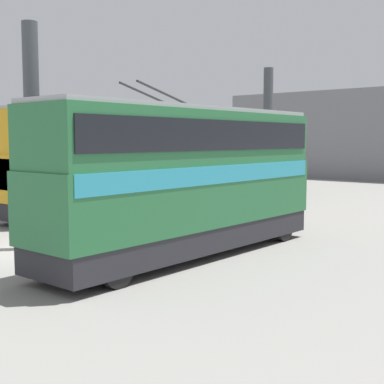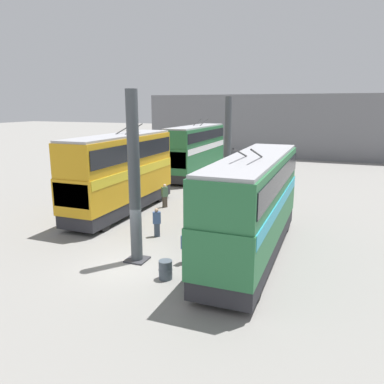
{
  "view_description": "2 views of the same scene",
  "coord_description": "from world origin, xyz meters",
  "px_view_note": "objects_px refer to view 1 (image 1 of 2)",
  "views": [
    {
      "loc": [
        -9.97,
        -15.9,
        3.77
      ],
      "look_at": [
        8.9,
        -0.13,
        1.36
      ],
      "focal_mm": 50.0,
      "sensor_mm": 36.0,
      "label": 1
    },
    {
      "loc": [
        -13.61,
        -8.23,
        7.03
      ],
      "look_at": [
        8.53,
        0.34,
        1.51
      ],
      "focal_mm": 35.0,
      "sensor_mm": 36.0,
      "label": 2
    }
  ],
  "objects_px": {
    "person_aisle_foreground": "(97,213)",
    "bus_left_far": "(188,172)",
    "bus_right_near": "(94,156)",
    "person_by_left_row": "(89,230)",
    "person_by_right_row": "(155,197)",
    "bus_right_mid": "(250,153)",
    "oil_drum": "(39,251)"
  },
  "relations": [
    {
      "from": "person_aisle_foreground",
      "to": "bus_left_far",
      "type": "bearing_deg",
      "value": -130.59
    },
    {
      "from": "bus_right_near",
      "to": "person_aisle_foreground",
      "type": "xyz_separation_m",
      "value": [
        -3.38,
        -4.24,
        -2.11
      ]
    },
    {
      "from": "person_by_left_row",
      "to": "person_by_right_row",
      "type": "xyz_separation_m",
      "value": [
        8.34,
        4.96,
        0.08
      ]
    },
    {
      "from": "bus_right_near",
      "to": "person_aisle_foreground",
      "type": "relative_size",
      "value": 6.37
    },
    {
      "from": "person_by_left_row",
      "to": "bus_right_mid",
      "type": "bearing_deg",
      "value": -58.1
    },
    {
      "from": "person_by_left_row",
      "to": "person_by_right_row",
      "type": "bearing_deg",
      "value": -46.7
    },
    {
      "from": "bus_right_mid",
      "to": "person_by_right_row",
      "type": "distance_m",
      "value": 12.07
    },
    {
      "from": "bus_right_near",
      "to": "oil_drum",
      "type": "relative_size",
      "value": 12.76
    },
    {
      "from": "person_by_left_row",
      "to": "oil_drum",
      "type": "bearing_deg",
      "value": 97.14
    },
    {
      "from": "person_by_left_row",
      "to": "person_aisle_foreground",
      "type": "xyz_separation_m",
      "value": [
        2.73,
        2.8,
        0.04
      ]
    },
    {
      "from": "person_by_left_row",
      "to": "person_by_right_row",
      "type": "height_order",
      "value": "person_by_right_row"
    },
    {
      "from": "bus_left_far",
      "to": "person_aisle_foreground",
      "type": "xyz_separation_m",
      "value": [
        0.78,
        5.43,
        -1.89
      ]
    },
    {
      "from": "person_by_left_row",
      "to": "person_aisle_foreground",
      "type": "bearing_deg",
      "value": -31.75
    },
    {
      "from": "person_aisle_foreground",
      "to": "person_by_left_row",
      "type": "bearing_deg",
      "value": -166.68
    },
    {
      "from": "person_by_right_row",
      "to": "oil_drum",
      "type": "xyz_separation_m",
      "value": [
        -10.12,
        -4.79,
        -0.49
      ]
    },
    {
      "from": "person_aisle_foreground",
      "to": "oil_drum",
      "type": "xyz_separation_m",
      "value": [
        -4.51,
        -2.63,
        -0.44
      ]
    },
    {
      "from": "oil_drum",
      "to": "bus_right_near",
      "type": "bearing_deg",
      "value": 41.06
    },
    {
      "from": "person_aisle_foreground",
      "to": "bus_right_mid",
      "type": "bearing_deg",
      "value": -18.61
    },
    {
      "from": "bus_left_far",
      "to": "bus_right_near",
      "type": "height_order",
      "value": "bus_right_near"
    },
    {
      "from": "person_by_right_row",
      "to": "oil_drum",
      "type": "height_order",
      "value": "person_by_right_row"
    },
    {
      "from": "bus_right_near",
      "to": "oil_drum",
      "type": "distance_m",
      "value": 10.77
    },
    {
      "from": "bus_left_far",
      "to": "oil_drum",
      "type": "bearing_deg",
      "value": 143.09
    },
    {
      "from": "bus_right_mid",
      "to": "person_aisle_foreground",
      "type": "distance_m",
      "value": 17.95
    },
    {
      "from": "bus_right_near",
      "to": "oil_drum",
      "type": "xyz_separation_m",
      "value": [
        -7.89,
        -6.87,
        -2.55
      ]
    },
    {
      "from": "person_aisle_foreground",
      "to": "bus_right_near",
      "type": "bearing_deg",
      "value": 19.11
    },
    {
      "from": "bus_right_mid",
      "to": "oil_drum",
      "type": "height_order",
      "value": "bus_right_mid"
    },
    {
      "from": "bus_left_far",
      "to": "person_aisle_foreground",
      "type": "distance_m",
      "value": 5.8
    },
    {
      "from": "person_by_right_row",
      "to": "person_aisle_foreground",
      "type": "bearing_deg",
      "value": -28.74
    },
    {
      "from": "person_aisle_foreground",
      "to": "oil_drum",
      "type": "bearing_deg",
      "value": 177.87
    },
    {
      "from": "bus_right_near",
      "to": "bus_right_mid",
      "type": "bearing_deg",
      "value": 0.0
    },
    {
      "from": "bus_left_far",
      "to": "person_by_left_row",
      "type": "xyz_separation_m",
      "value": [
        -1.95,
        2.63,
        -1.93
      ]
    },
    {
      "from": "bus_right_mid",
      "to": "bus_right_near",
      "type": "bearing_deg",
      "value": 180.0
    }
  ]
}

